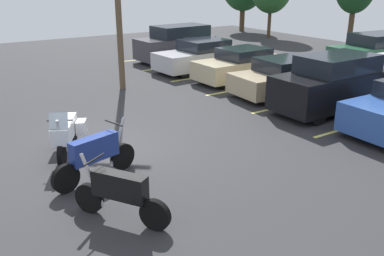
% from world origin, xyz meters
% --- Properties ---
extents(ground, '(44.00, 44.00, 0.10)m').
position_xyz_m(ground, '(0.00, 0.00, -0.05)').
color(ground, '#2D2D30').
extents(motorcycle_touring, '(2.00, 1.29, 1.36)m').
position_xyz_m(motorcycle_touring, '(-0.32, -0.82, 0.63)').
color(motorcycle_touring, black).
rests_on(motorcycle_touring, ground).
extents(motorcycle_second, '(1.85, 1.22, 1.26)m').
position_xyz_m(motorcycle_second, '(3.37, -0.98, 0.59)').
color(motorcycle_second, black).
rests_on(motorcycle_second, ground).
extents(motorcycle_third, '(0.80, 2.18, 1.31)m').
position_xyz_m(motorcycle_third, '(1.49, -0.72, 0.63)').
color(motorcycle_third, black).
rests_on(motorcycle_third, ground).
extents(parking_stripes, '(19.28, 5.16, 0.01)m').
position_xyz_m(parking_stripes, '(-1.68, 8.13, 0.00)').
color(parking_stripes, '#EAE066').
rests_on(parking_stripes, ground).
extents(car_charcoal, '(2.13, 4.38, 1.91)m').
position_xyz_m(car_charcoal, '(-9.84, 8.35, 0.95)').
color(car_charcoal, '#38383D').
rests_on(car_charcoal, ground).
extents(car_silver, '(2.15, 4.82, 1.52)m').
position_xyz_m(car_silver, '(-6.95, 8.07, 0.73)').
color(car_silver, '#B7B7BC').
rests_on(car_silver, ground).
extents(car_champagne, '(1.94, 4.43, 1.45)m').
position_xyz_m(car_champagne, '(-4.23, 8.34, 0.70)').
color(car_champagne, '#C1B289').
rests_on(car_champagne, ground).
extents(car_tan, '(2.20, 4.48, 1.44)m').
position_xyz_m(car_tan, '(-1.47, 8.29, 0.70)').
color(car_tan, tan).
rests_on(car_tan, ground).
extents(car_black, '(1.82, 4.30, 1.94)m').
position_xyz_m(car_black, '(0.92, 8.03, 0.96)').
color(car_black, black).
rests_on(car_black, ground).
extents(car_far_green, '(2.40, 4.95, 1.77)m').
position_xyz_m(car_far_green, '(-2.47, 15.57, 0.89)').
color(car_far_green, '#235638').
rests_on(car_far_green, ground).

